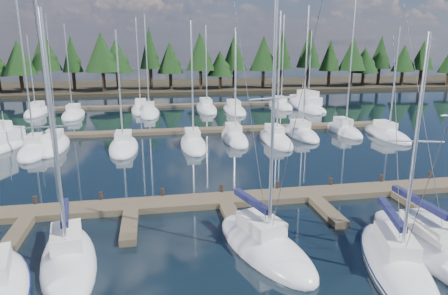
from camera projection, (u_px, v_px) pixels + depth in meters
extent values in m
plane|color=black|center=(202.00, 155.00, 38.00)|extent=(260.00, 260.00, 0.00)
cube|color=black|center=(171.00, 86.00, 95.03)|extent=(220.00, 30.00, 0.60)
cube|color=brown|center=(224.00, 200.00, 26.52)|extent=(44.00, 2.00, 0.40)
cube|color=brown|center=(16.00, 235.00, 21.62)|extent=(0.90, 4.00, 0.40)
cube|color=brown|center=(129.00, 227.00, 22.64)|extent=(0.90, 4.00, 0.40)
cube|color=brown|center=(233.00, 219.00, 23.67)|extent=(0.90, 4.00, 0.40)
cube|color=brown|center=(328.00, 211.00, 24.69)|extent=(0.90, 4.00, 0.40)
cube|color=brown|center=(415.00, 205.00, 25.72)|extent=(0.90, 4.00, 0.40)
cylinder|color=black|center=(36.00, 203.00, 25.36)|extent=(0.26, 0.26, 0.90)
cylinder|color=black|center=(101.00, 199.00, 26.04)|extent=(0.26, 0.26, 0.90)
cylinder|color=black|center=(163.00, 195.00, 26.73)|extent=(0.26, 0.26, 0.90)
cylinder|color=black|center=(221.00, 191.00, 27.41)|extent=(0.26, 0.26, 0.90)
cylinder|color=black|center=(277.00, 187.00, 28.10)|extent=(0.26, 0.26, 0.90)
cylinder|color=black|center=(330.00, 184.00, 28.78)|extent=(0.26, 0.26, 0.90)
cylinder|color=black|center=(381.00, 181.00, 29.46)|extent=(0.26, 0.26, 0.90)
cylinder|color=black|center=(430.00, 178.00, 30.15)|extent=(0.26, 0.26, 0.90)
cube|color=brown|center=(191.00, 130.00, 47.46)|extent=(50.00, 1.80, 0.40)
cube|color=brown|center=(180.00, 105.00, 66.50)|extent=(46.00, 1.80, 0.40)
ellipsoid|color=silver|center=(69.00, 263.00, 18.99)|extent=(3.83, 7.86, 1.90)
cube|color=silver|center=(66.00, 237.00, 19.02)|extent=(1.80, 2.62, 0.70)
cylinder|color=silver|center=(55.00, 139.00, 17.07)|extent=(0.19, 0.19, 10.69)
cylinder|color=silver|center=(65.00, 215.00, 19.65)|extent=(0.71, 3.28, 0.12)
cube|color=#17183F|center=(65.00, 212.00, 19.61)|extent=(0.91, 3.18, 0.30)
cylinder|color=silver|center=(53.00, 126.00, 16.93)|extent=(2.25, 0.47, 0.07)
cylinder|color=#3F3F44|center=(53.00, 151.00, 15.64)|extent=(0.61, 3.22, 10.99)
cylinder|color=#3F3F44|center=(56.00, 133.00, 18.92)|extent=(0.74, 3.96, 11.00)
ellipsoid|color=silver|center=(264.00, 248.00, 20.39)|extent=(5.00, 8.35, 1.90)
cube|color=silver|center=(261.00, 224.00, 20.43)|extent=(2.22, 2.86, 0.70)
cylinder|color=silver|center=(273.00, 112.00, 18.24)|extent=(0.20, 0.20, 12.52)
cylinder|color=silver|center=(252.00, 204.00, 21.05)|extent=(1.13, 3.34, 0.12)
cube|color=#17183F|center=(252.00, 201.00, 21.01)|extent=(1.30, 3.26, 0.30)
cylinder|color=silver|center=(273.00, 98.00, 18.08)|extent=(2.45, 0.81, 0.07)
cylinder|color=#3F3F44|center=(295.00, 121.00, 16.83)|extent=(1.03, 3.27, 12.83)
cylinder|color=#3F3F44|center=(250.00, 109.00, 20.07)|extent=(1.26, 4.02, 12.83)
ellipsoid|color=silver|center=(396.00, 268.00, 18.57)|extent=(4.81, 9.10, 1.90)
cube|color=silver|center=(396.00, 240.00, 18.69)|extent=(2.09, 3.07, 0.70)
cylinder|color=silver|center=(415.00, 152.00, 16.70)|extent=(0.20, 0.20, 9.74)
cylinder|color=silver|center=(391.00, 216.00, 19.51)|extent=(1.18, 3.73, 0.12)
cube|color=#17183F|center=(391.00, 213.00, 19.47)|extent=(1.35, 3.63, 0.30)
cylinder|color=silver|center=(416.00, 141.00, 16.57)|extent=(2.18, 0.69, 0.07)
cylinder|color=#3F3F44|center=(432.00, 170.00, 14.92)|extent=(1.07, 3.65, 10.05)
cylinder|color=#3F3F44|center=(397.00, 143.00, 18.97)|extent=(1.32, 4.49, 10.05)
ellipsoid|color=#0C133D|center=(396.00, 267.00, 18.55)|extent=(5.01, 9.47, 0.18)
ellipsoid|color=silver|center=(437.00, 254.00, 19.85)|extent=(3.30, 10.19, 1.90)
cube|color=silver|center=(433.00, 227.00, 20.02)|extent=(1.74, 3.28, 0.70)
cylinder|color=silver|center=(419.00, 204.00, 20.98)|extent=(0.27, 4.44, 0.12)
cube|color=#17183F|center=(419.00, 201.00, 20.94)|extent=(0.49, 4.25, 0.30)
cylinder|color=#3F3F44|center=(424.00, 120.00, 20.28)|extent=(0.21, 5.37, 11.68)
ellipsoid|color=silver|center=(36.00, 151.00, 38.54)|extent=(2.77, 7.61, 1.90)
cube|color=silver|center=(36.00, 138.00, 38.60)|extent=(1.52, 2.44, 0.70)
cylinder|color=silver|center=(24.00, 65.00, 36.10)|extent=(0.16, 0.16, 14.66)
ellipsoid|color=silver|center=(54.00, 147.00, 40.25)|extent=(2.76, 8.13, 1.90)
cube|color=silver|center=(53.00, 134.00, 40.33)|extent=(1.52, 2.60, 0.70)
cylinder|color=silver|center=(43.00, 64.00, 37.76)|extent=(0.16, 0.16, 14.83)
ellipsoid|color=silver|center=(124.00, 148.00, 39.85)|extent=(2.82, 8.10, 1.90)
cube|color=silver|center=(123.00, 135.00, 39.93)|extent=(1.55, 2.59, 0.70)
cylinder|color=silver|center=(119.00, 87.00, 37.91)|extent=(0.16, 0.16, 10.48)
ellipsoid|color=silver|center=(193.00, 145.00, 40.92)|extent=(2.52, 8.20, 1.90)
cube|color=silver|center=(193.00, 133.00, 41.01)|extent=(1.38, 2.62, 0.70)
cylinder|color=silver|center=(192.00, 81.00, 38.87)|extent=(0.16, 0.16, 11.37)
ellipsoid|color=silver|center=(234.00, 139.00, 43.64)|extent=(2.46, 8.49, 1.90)
cube|color=silver|center=(234.00, 127.00, 43.74)|extent=(1.35, 2.72, 0.70)
cylinder|color=silver|center=(236.00, 83.00, 41.69)|extent=(0.16, 0.16, 10.45)
ellipsoid|color=silver|center=(275.00, 140.00, 42.88)|extent=(2.69, 8.60, 1.90)
cube|color=silver|center=(275.00, 129.00, 42.99)|extent=(1.48, 2.75, 0.70)
cylinder|color=silver|center=(279.00, 75.00, 40.68)|extent=(0.16, 0.16, 12.36)
ellipsoid|color=silver|center=(301.00, 135.00, 45.59)|extent=(2.81, 8.11, 1.90)
cube|color=silver|center=(300.00, 124.00, 45.67)|extent=(1.55, 2.60, 0.70)
cylinder|color=silver|center=(306.00, 69.00, 43.32)|extent=(0.16, 0.16, 13.10)
ellipsoid|color=silver|center=(344.00, 131.00, 47.16)|extent=(2.43, 7.82, 1.90)
cube|color=silver|center=(343.00, 121.00, 47.23)|extent=(1.34, 2.50, 0.70)
cylinder|color=silver|center=(351.00, 63.00, 44.76)|extent=(0.16, 0.16, 14.29)
ellipsoid|color=silver|center=(386.00, 136.00, 45.11)|extent=(2.60, 8.57, 1.90)
cube|color=silver|center=(385.00, 124.00, 45.21)|extent=(1.43, 2.74, 0.70)
cylinder|color=silver|center=(395.00, 79.00, 43.09)|extent=(0.16, 0.16, 10.96)
ellipsoid|color=silver|center=(37.00, 113.00, 59.84)|extent=(2.89, 8.90, 1.90)
cube|color=silver|center=(37.00, 104.00, 59.96)|extent=(1.59, 2.85, 0.70)
cylinder|color=silver|center=(31.00, 72.00, 57.87)|extent=(0.16, 0.16, 10.49)
ellipsoid|color=silver|center=(74.00, 115.00, 57.55)|extent=(2.92, 8.37, 1.90)
cube|color=silver|center=(73.00, 107.00, 57.64)|extent=(1.61, 2.68, 0.70)
cylinder|color=silver|center=(68.00, 68.00, 55.42)|extent=(0.16, 0.16, 11.88)
ellipsoid|color=silver|center=(141.00, 110.00, 62.43)|extent=(2.89, 10.29, 1.90)
cube|color=silver|center=(141.00, 102.00, 62.61)|extent=(1.59, 3.29, 0.70)
cylinder|color=silver|center=(138.00, 62.00, 60.07)|extent=(0.16, 0.16, 12.96)
ellipsoid|color=silver|center=(149.00, 113.00, 59.23)|extent=(2.88, 9.71, 1.90)
cube|color=silver|center=(149.00, 105.00, 59.39)|extent=(1.58, 3.11, 0.70)
cylinder|color=silver|center=(147.00, 63.00, 56.88)|extent=(0.16, 0.16, 13.11)
ellipsoid|color=silver|center=(206.00, 109.00, 63.50)|extent=(2.90, 11.29, 1.90)
cube|color=silver|center=(206.00, 101.00, 63.73)|extent=(1.59, 3.61, 0.70)
cylinder|color=silver|center=(206.00, 65.00, 61.23)|extent=(0.16, 0.16, 11.91)
ellipsoid|color=silver|center=(234.00, 111.00, 61.75)|extent=(2.99, 10.01, 1.90)
cube|color=silver|center=(234.00, 102.00, 61.93)|extent=(1.64, 3.20, 0.70)
cylinder|color=silver|center=(235.00, 67.00, 59.60)|extent=(0.16, 0.16, 11.51)
ellipsoid|color=silver|center=(280.00, 106.00, 66.05)|extent=(2.99, 8.79, 1.90)
cube|color=silver|center=(280.00, 99.00, 66.17)|extent=(1.64, 2.81, 0.70)
cylinder|color=silver|center=(283.00, 59.00, 63.69)|extent=(0.16, 0.16, 13.56)
ellipsoid|color=silver|center=(306.00, 109.00, 63.29)|extent=(2.75, 10.58, 1.90)
cube|color=silver|center=(306.00, 101.00, 63.48)|extent=(1.51, 3.38, 0.70)
cylinder|color=silver|center=(310.00, 68.00, 61.16)|extent=(0.16, 0.16, 11.06)
ellipsoid|color=silver|center=(0.00, 148.00, 39.97)|extent=(6.27, 9.44, 1.80)
cylinder|color=silver|center=(3.00, 119.00, 40.11)|extent=(0.10, 0.10, 1.60)
ellipsoid|color=silver|center=(305.00, 108.00, 64.20)|extent=(5.73, 10.34, 1.97)
cube|color=silver|center=(306.00, 100.00, 63.87)|extent=(3.78, 5.86, 1.31)
cube|color=silver|center=(308.00, 94.00, 63.16)|extent=(2.64, 3.79, 0.98)
cylinder|color=silver|center=(303.00, 89.00, 64.28)|extent=(0.10, 0.10, 1.75)
cylinder|color=black|center=(22.00, 84.00, 80.03)|extent=(0.70, 0.70, 3.51)
cone|color=black|center=(18.00, 57.00, 78.72)|extent=(6.48, 6.48, 6.83)
ellipsoid|color=black|center=(22.00, 65.00, 79.20)|extent=(3.89, 3.89, 3.89)
cylinder|color=black|center=(47.00, 80.00, 83.65)|extent=(0.70, 0.70, 4.13)
cone|color=black|center=(44.00, 51.00, 82.10)|extent=(6.52, 6.52, 8.03)
ellipsoid|color=black|center=(48.00, 60.00, 82.66)|extent=(3.91, 3.91, 3.91)
cylinder|color=black|center=(74.00, 81.00, 83.84)|extent=(0.70, 0.70, 3.80)
cone|color=black|center=(72.00, 54.00, 82.42)|extent=(4.14, 4.14, 7.39)
ellipsoid|color=black|center=(75.00, 62.00, 82.93)|extent=(2.49, 2.49, 2.49)
cylinder|color=black|center=(104.00, 82.00, 81.39)|extent=(0.70, 0.70, 4.01)
cone|color=black|center=(102.00, 52.00, 79.89)|extent=(6.92, 6.92, 7.80)
ellipsoid|color=black|center=(105.00, 61.00, 80.43)|extent=(4.15, 4.15, 4.15)
cylinder|color=black|center=(118.00, 81.00, 85.29)|extent=(0.70, 0.70, 3.62)
cone|color=black|center=(116.00, 55.00, 83.93)|extent=(6.61, 6.61, 7.04)
ellipsoid|color=black|center=(119.00, 63.00, 84.43)|extent=(3.97, 3.97, 3.97)
cylinder|color=black|center=(151.00, 79.00, 84.97)|extent=(0.70, 0.70, 4.42)
cone|color=black|center=(150.00, 48.00, 83.32)|extent=(4.35, 4.35, 8.59)
ellipsoid|color=black|center=(152.00, 57.00, 83.90)|extent=(2.61, 2.61, 2.61)
cylinder|color=black|center=(171.00, 81.00, 85.76)|extent=(0.70, 0.70, 3.42)
cone|color=black|center=(170.00, 57.00, 84.48)|extent=(5.50, 5.50, 6.64)
ellipsoid|color=black|center=(173.00, 65.00, 84.95)|extent=(3.30, 3.30, 3.30)
cylinder|color=black|center=(201.00, 80.00, 85.45)|extent=(0.70, 0.70, 4.05)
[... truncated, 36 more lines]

